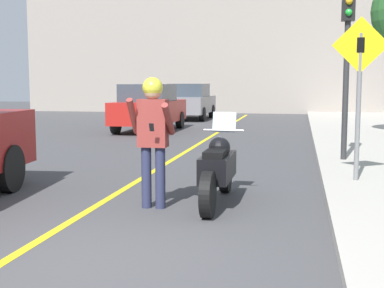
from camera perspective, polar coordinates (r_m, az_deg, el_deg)
ground_plane at (r=5.49m, az=-13.21°, el=-12.13°), size 80.00×80.00×0.00m
road_center_line at (r=11.21m, az=-3.20°, el=-2.35°), size 0.12×36.00×0.01m
building_backdrop at (r=30.88m, az=7.44°, el=10.85°), size 28.00×1.20×8.12m
motorcycle at (r=7.71m, az=2.77°, el=-2.70°), size 0.62×2.29×1.29m
person_biker at (r=7.36m, az=-4.21°, el=1.77°), size 0.59×0.49×1.82m
crossing_sign at (r=9.15m, az=17.41°, el=6.24°), size 0.91×0.08×2.66m
traffic_light at (r=11.62m, az=16.25°, el=10.82°), size 0.26×0.30×3.62m
parked_car_red at (r=19.27m, az=-4.59°, el=3.93°), size 1.88×4.20×1.68m
parked_car_grey at (r=25.32m, az=-0.22°, el=4.59°), size 1.88×4.20×1.68m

